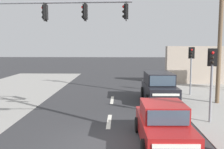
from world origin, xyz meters
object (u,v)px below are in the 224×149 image
pedestal_signal_far_median (191,63)px  sedan_crossing_left (163,125)px  suv_oncoming_near (159,88)px  pedestal_signal_right_kerb (212,73)px  utility_pole_midground_right (221,20)px  traffic_signal_mast (39,32)px

pedestal_signal_far_median → sedan_crossing_left: 10.54m
suv_oncoming_near → pedestal_signal_right_kerb: bearing=-70.3°
pedestal_signal_far_median → suv_oncoming_near: pedestal_signal_far_median is taller
sedan_crossing_left → utility_pole_midground_right: bearing=56.7°
pedestal_signal_right_kerb → pedestal_signal_far_median: 7.06m
pedestal_signal_right_kerb → pedestal_signal_far_median: (0.92, 7.00, 0.00)m
pedestal_signal_right_kerb → traffic_signal_mast: bearing=179.4°
sedan_crossing_left → suv_oncoming_near: bearing=82.7°
traffic_signal_mast → pedestal_signal_far_median: 11.61m
suv_oncoming_near → sedan_crossing_left: suv_oncoming_near is taller
suv_oncoming_near → sedan_crossing_left: (-0.97, -7.60, -0.18)m
utility_pole_midground_right → sedan_crossing_left: bearing=-123.3°
traffic_signal_mast → pedestal_signal_right_kerb: bearing=-0.6°
pedestal_signal_right_kerb → suv_oncoming_near: 5.38m
traffic_signal_mast → sedan_crossing_left: size_ratio=1.61×
utility_pole_midground_right → suv_oncoming_near: utility_pole_midground_right is taller
suv_oncoming_near → traffic_signal_mast: bearing=-143.6°
traffic_signal_mast → pedestal_signal_far_median: (9.12, 6.92, -1.94)m
utility_pole_midground_right → pedestal_signal_right_kerb: bearing=-114.0°
traffic_signal_mast → pedestal_signal_right_kerb: traffic_signal_mast is taller
pedestal_signal_right_kerb → sedan_crossing_left: pedestal_signal_right_kerb is taller
traffic_signal_mast → pedestal_signal_right_kerb: size_ratio=1.93×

